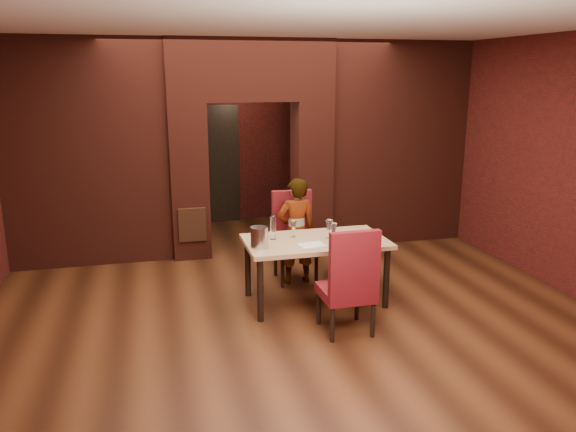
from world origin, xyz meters
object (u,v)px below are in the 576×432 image
dining_table (315,271)px  potted_plant (338,260)px  wine_glass_b (329,229)px  wine_bucket (259,237)px  chair_far (295,238)px  wine_glass_c (334,232)px  water_bottle (273,227)px  wine_glass_a (294,229)px  chair_near (346,279)px  person_seated (296,231)px

dining_table → potted_plant: bearing=55.1°
wine_glass_b → wine_bucket: wine_bucket is taller
chair_far → potted_plant: (0.62, 0.07, -0.39)m
chair_far → wine_glass_c: bearing=-72.9°
water_bottle → wine_glass_c: bearing=-18.1°
dining_table → water_bottle: size_ratio=5.63×
chair_far → wine_glass_a: chair_far is taller
chair_far → wine_bucket: size_ratio=4.91×
wine_glass_c → water_bottle: (-0.68, 0.22, 0.04)m
chair_near → wine_glass_c: bearing=-99.0°
wine_glass_c → wine_bucket: (-0.91, -0.07, 0.02)m
chair_near → wine_glass_c: size_ratio=5.61×
person_seated → wine_glass_c: 0.83m
wine_glass_b → water_bottle: 0.67m
chair_far → potted_plant: bearing=7.7°
wine_bucket → water_bottle: water_bottle is taller
person_seated → wine_glass_a: 0.56m
wine_glass_a → chair_near: bearing=-73.0°
wine_glass_a → water_bottle: bearing=-172.5°
dining_table → water_bottle: bearing=163.4°
wine_glass_a → wine_glass_c: size_ratio=0.94×
dining_table → wine_glass_b: size_ratio=7.44×
dining_table → person_seated: bearing=94.6°
person_seated → wine_glass_b: bearing=105.1°
water_bottle → potted_plant: water_bottle is taller
person_seated → wine_glass_a: size_ratio=7.15×
wine_glass_b → wine_bucket: bearing=-169.0°
dining_table → wine_bucket: (-0.71, -0.15, 0.51)m
wine_glass_a → wine_glass_c: (0.42, -0.26, 0.01)m
wine_glass_c → chair_near: bearing=-98.2°
wine_bucket → potted_plant: wine_bucket is taller
chair_near → potted_plant: bearing=-107.1°
wine_glass_c → wine_bucket: size_ratio=0.87×
person_seated → potted_plant: bearing=-170.9°
wine_glass_a → person_seated: bearing=71.8°
chair_far → water_bottle: chair_far is taller
wine_bucket → dining_table: bearing=12.0°
wine_glass_c → wine_bucket: 0.91m
wine_glass_a → water_bottle: size_ratio=0.66×
wine_glass_b → wine_glass_c: bearing=-78.3°
wine_bucket → potted_plant: bearing=37.5°
potted_plant → chair_far: bearing=-173.5°
person_seated → wine_bucket: 1.08m
chair_far → wine_glass_b: (0.22, -0.74, 0.31)m
chair_far → potted_plant: 0.73m
chair_near → wine_glass_b: bearing=-96.7°
wine_bucket → potted_plant: 1.76m
dining_table → wine_glass_c: 0.54m
chair_near → person_seated: person_seated is taller
potted_plant → water_bottle: bearing=-146.9°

